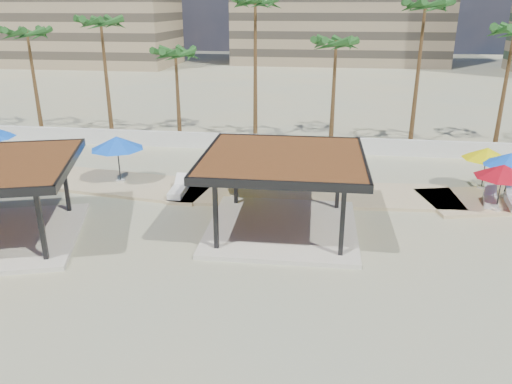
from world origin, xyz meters
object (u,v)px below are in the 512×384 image
Objects in this scene: lounger_a at (179,190)px; pavilion_central at (283,186)px; umbrella_c at (503,171)px; lounger_b at (490,200)px.

pavilion_central is at bearing -122.71° from lounger_a.
umbrella_c is (10.83, 3.59, 0.07)m from pavilion_central.
pavilion_central is 3.55× the size of lounger_b.
lounger_a is (-6.21, 3.65, -1.85)m from pavilion_central.
umbrella_c is 1.66× the size of lounger_b.
umbrella_c is at bearing -165.47° from lounger_b.
lounger_b is at bearing 91.58° from umbrella_c.
lounger_b is at bearing -89.16° from lounger_a.
umbrella_c is at bearing -92.49° from lounger_a.
lounger_b is (-0.03, 0.99, -1.94)m from umbrella_c.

